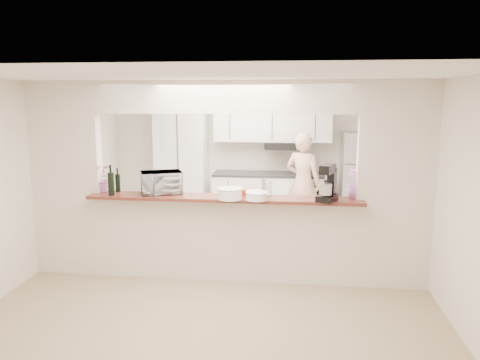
% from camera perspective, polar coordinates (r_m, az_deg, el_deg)
% --- Properties ---
extents(floor, '(6.00, 6.00, 0.00)m').
position_cam_1_polar(floor, '(6.14, -1.86, -11.91)').
color(floor, tan).
rests_on(floor, ground).
extents(tile_overlay, '(5.00, 2.90, 0.01)m').
position_cam_1_polar(tile_overlay, '(7.58, -0.09, -7.50)').
color(tile_overlay, beige).
rests_on(tile_overlay, floor).
extents(partition, '(5.00, 0.15, 2.50)m').
position_cam_1_polar(partition, '(5.75, -1.95, 1.91)').
color(partition, silver).
rests_on(partition, floor).
extents(bar_counter, '(3.40, 0.38, 1.09)m').
position_cam_1_polar(bar_counter, '(5.94, -1.90, -6.78)').
color(bar_counter, silver).
rests_on(bar_counter, floor).
extents(kitchen_cabinets, '(3.15, 0.62, 2.25)m').
position_cam_1_polar(kitchen_cabinets, '(8.52, -0.39, 1.18)').
color(kitchen_cabinets, white).
rests_on(kitchen_cabinets, floor).
extents(refrigerator, '(0.75, 0.70, 1.70)m').
position_cam_1_polar(refrigerator, '(8.48, 14.71, -0.05)').
color(refrigerator, '#B0B0B5').
rests_on(refrigerator, floor).
extents(flower_left, '(0.34, 0.30, 0.36)m').
position_cam_1_polar(flower_left, '(6.27, -16.47, 0.22)').
color(flower_left, '#D06EC5').
rests_on(flower_left, bar_counter).
extents(wine_bottle_a, '(0.06, 0.06, 0.31)m').
position_cam_1_polar(wine_bottle_a, '(6.22, -14.68, -0.30)').
color(wine_bottle_a, black).
rests_on(wine_bottle_a, bar_counter).
extents(wine_bottle_b, '(0.08, 0.08, 0.39)m').
position_cam_1_polar(wine_bottle_b, '(6.02, -15.45, -0.41)').
color(wine_bottle_b, black).
rests_on(wine_bottle_b, bar_counter).
extents(toaster_oven, '(0.60, 0.51, 0.28)m').
position_cam_1_polar(toaster_oven, '(6.01, -9.57, -0.30)').
color(toaster_oven, '#A9AAAE').
rests_on(toaster_oven, bar_counter).
extents(serving_bowls, '(0.36, 0.36, 0.22)m').
position_cam_1_polar(serving_bowls, '(5.99, -8.49, -0.60)').
color(serving_bowls, white).
rests_on(serving_bowls, bar_counter).
extents(plate_stack_a, '(0.30, 0.30, 0.14)m').
position_cam_1_polar(plate_stack_a, '(5.61, -1.21, -1.67)').
color(plate_stack_a, white).
rests_on(plate_stack_a, bar_counter).
extents(plate_stack_b, '(0.27, 0.27, 0.10)m').
position_cam_1_polar(plate_stack_b, '(5.58, 2.05, -1.95)').
color(plate_stack_b, white).
rests_on(plate_stack_b, bar_counter).
extents(red_bowl, '(0.15, 0.15, 0.07)m').
position_cam_1_polar(red_bowl, '(5.86, 0.12, -1.46)').
color(red_bowl, maroon).
rests_on(red_bowl, bar_counter).
extents(tan_bowl, '(0.14, 0.14, 0.06)m').
position_cam_1_polar(tan_bowl, '(5.85, 1.29, -1.53)').
color(tan_bowl, tan).
rests_on(tan_bowl, bar_counter).
extents(utensil_caddy, '(0.27, 0.22, 0.22)m').
position_cam_1_polar(utensil_caddy, '(5.80, 2.54, -1.02)').
color(utensil_caddy, silver).
rests_on(utensil_caddy, bar_counter).
extents(stand_mixer, '(0.29, 0.34, 0.43)m').
position_cam_1_polar(stand_mixer, '(5.59, 10.67, -0.55)').
color(stand_mixer, black).
rests_on(stand_mixer, bar_counter).
extents(flower_right, '(0.21, 0.21, 0.36)m').
position_cam_1_polar(flower_right, '(5.81, 13.93, -0.40)').
color(flower_right, '#B360B1').
rests_on(flower_right, bar_counter).
extents(person, '(0.73, 0.62, 1.70)m').
position_cam_1_polar(person, '(8.02, 7.67, -0.38)').
color(person, '#DDAA8F').
rests_on(person, floor).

